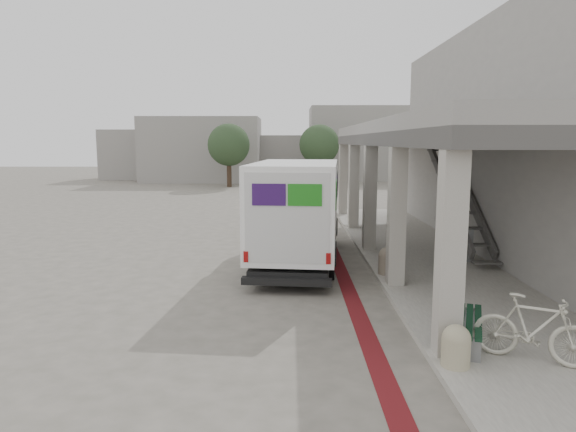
{
  "coord_description": "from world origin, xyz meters",
  "views": [
    {
      "loc": [
        -0.38,
        -11.24,
        3.44
      ],
      "look_at": [
        -0.42,
        1.43,
        1.6
      ],
      "focal_mm": 32.0,
      "sensor_mm": 36.0,
      "label": 1
    }
  ],
  "objects_px": {
    "fedex_truck": "(298,209)",
    "bench": "(469,326)",
    "bicycle_cream": "(534,329)",
    "utility_cabinet": "(463,244)"
  },
  "relations": [
    {
      "from": "fedex_truck",
      "to": "bench",
      "type": "xyz_separation_m",
      "value": [
        2.73,
        -6.32,
        -1.13
      ]
    },
    {
      "from": "fedex_truck",
      "to": "bench",
      "type": "bearing_deg",
      "value": -60.95
    },
    {
      "from": "fedex_truck",
      "to": "bicycle_cream",
      "type": "relative_size",
      "value": 4.01
    },
    {
      "from": "fedex_truck",
      "to": "utility_cabinet",
      "type": "distance_m",
      "value": 4.75
    },
    {
      "from": "fedex_truck",
      "to": "utility_cabinet",
      "type": "relative_size",
      "value": 7.68
    },
    {
      "from": "fedex_truck",
      "to": "utility_cabinet",
      "type": "xyz_separation_m",
      "value": [
        4.64,
        -0.24,
        -0.97
      ]
    },
    {
      "from": "utility_cabinet",
      "to": "bench",
      "type": "bearing_deg",
      "value": -105.83
    },
    {
      "from": "bench",
      "to": "utility_cabinet",
      "type": "xyz_separation_m",
      "value": [
        1.91,
        6.07,
        0.16
      ]
    },
    {
      "from": "utility_cabinet",
      "to": "bicycle_cream",
      "type": "distance_m",
      "value": 6.9
    },
    {
      "from": "fedex_truck",
      "to": "bicycle_cream",
      "type": "xyz_separation_m",
      "value": [
        3.44,
        -7.04,
        -0.9
      ]
    }
  ]
}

